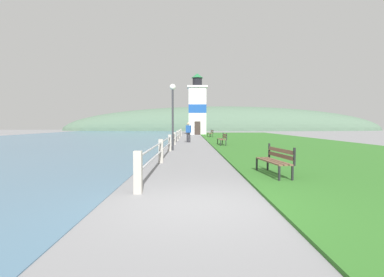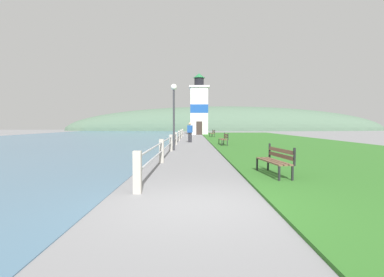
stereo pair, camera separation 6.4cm
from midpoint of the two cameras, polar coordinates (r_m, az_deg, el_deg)
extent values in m
plane|color=slate|center=(5.91, 0.82, -12.63)|extent=(160.00, 160.00, 0.00)
cube|color=#2D6623|center=(26.35, 16.23, -0.72)|extent=(12.00, 58.51, 0.06)
cube|color=#476B84|center=(28.77, -29.08, -0.72)|extent=(24.00, 93.62, 0.01)
cube|color=#A8A399|center=(6.89, -10.52, -6.36)|extent=(0.18, 0.18, 0.97)
cube|color=#A8A399|center=(12.16, -6.09, -2.39)|extent=(0.18, 0.18, 0.97)
cube|color=#A8A399|center=(17.49, -4.36, -0.83)|extent=(0.18, 0.18, 0.97)
cube|color=#A8A399|center=(22.83, -3.44, 0.01)|extent=(0.18, 0.18, 0.97)
cube|color=#A8A399|center=(28.18, -2.86, 0.53)|extent=(0.18, 0.18, 0.97)
cube|color=#A8A399|center=(33.53, -2.47, 0.88)|extent=(0.18, 0.18, 0.97)
cube|color=#A8A399|center=(38.89, -2.19, 1.13)|extent=(0.18, 0.18, 0.97)
cylinder|color=#B2B2B7|center=(22.82, -3.44, 0.86)|extent=(0.06, 32.16, 0.06)
cylinder|color=#B2B2B7|center=(22.83, -3.44, 0.01)|extent=(0.06, 32.16, 0.06)
cube|color=brown|center=(9.17, 14.11, -4.22)|extent=(0.32, 1.85, 0.04)
cube|color=brown|center=(9.22, 14.96, -4.19)|extent=(0.32, 1.85, 0.04)
cube|color=brown|center=(9.27, 15.81, -4.16)|extent=(0.32, 1.85, 0.04)
cube|color=brown|center=(9.28, 16.33, -2.19)|extent=(0.26, 1.85, 0.11)
cube|color=brown|center=(9.29, 16.32, -3.16)|extent=(0.26, 1.85, 0.11)
cube|color=black|center=(8.36, 16.06, -6.61)|extent=(0.06, 0.06, 0.45)
cube|color=black|center=(10.02, 12.05, -5.02)|extent=(0.06, 0.06, 0.45)
cube|color=black|center=(8.51, 18.37, -6.48)|extent=(0.06, 0.06, 0.45)
cube|color=black|center=(10.15, 14.03, -4.94)|extent=(0.06, 0.06, 0.45)
cube|color=black|center=(8.47, 18.72, -3.32)|extent=(0.06, 0.06, 0.49)
cube|color=black|center=(10.11, 14.32, -2.29)|extent=(0.06, 0.06, 0.49)
cube|color=brown|center=(21.99, 5.19, -0.14)|extent=(0.17, 1.92, 0.04)
cube|color=brown|center=(22.01, 5.57, -0.14)|extent=(0.17, 1.92, 0.04)
cube|color=brown|center=(22.03, 5.95, -0.13)|extent=(0.17, 1.92, 0.04)
cube|color=brown|center=(22.03, 6.18, 0.69)|extent=(0.11, 1.92, 0.11)
cube|color=brown|center=(22.04, 6.18, 0.28)|extent=(0.11, 1.92, 0.11)
cube|color=black|center=(21.07, 5.40, -0.93)|extent=(0.05, 0.05, 0.45)
cube|color=black|center=(22.93, 4.80, -0.63)|extent=(0.05, 0.05, 0.45)
cube|color=black|center=(21.12, 6.40, -0.93)|extent=(0.05, 0.05, 0.45)
cube|color=black|center=(22.97, 5.72, -0.63)|extent=(0.05, 0.05, 0.45)
cube|color=black|center=(21.11, 6.54, 0.35)|extent=(0.05, 0.05, 0.49)
cube|color=black|center=(22.96, 5.85, 0.54)|extent=(0.05, 0.05, 0.49)
cube|color=brown|center=(36.05, 3.19, 0.99)|extent=(0.24, 1.74, 0.04)
cube|color=brown|center=(36.07, 3.42, 0.99)|extent=(0.24, 1.74, 0.04)
cube|color=brown|center=(36.09, 3.65, 0.99)|extent=(0.24, 1.74, 0.04)
cube|color=brown|center=(36.09, 3.79, 1.49)|extent=(0.18, 1.74, 0.11)
cube|color=brown|center=(36.10, 3.79, 1.24)|extent=(0.18, 1.74, 0.11)
cube|color=black|center=(35.22, 3.31, 0.54)|extent=(0.05, 0.05, 0.45)
cube|color=black|center=(36.89, 2.95, 0.64)|extent=(0.05, 0.05, 0.45)
cube|color=black|center=(35.27, 3.91, 0.55)|extent=(0.05, 0.05, 0.45)
cube|color=black|center=(36.94, 3.52, 0.65)|extent=(0.05, 0.05, 0.45)
cube|color=black|center=(35.26, 3.99, 1.31)|extent=(0.05, 0.05, 0.49)
cube|color=black|center=(36.93, 3.60, 1.37)|extent=(0.05, 0.05, 0.49)
cube|color=white|center=(45.86, 0.97, 5.19)|extent=(2.62, 2.62, 7.07)
cube|color=#194799|center=(45.87, 0.97, 5.63)|extent=(2.66, 2.66, 1.27)
cube|color=white|center=(46.16, 0.97, 9.73)|extent=(3.01, 3.01, 0.25)
cylinder|color=black|center=(46.26, 0.97, 10.67)|extent=(1.44, 1.44, 1.27)
cone|color=#23703D|center=(46.41, 0.98, 11.87)|extent=(1.80, 1.80, 0.70)
cube|color=#332823|center=(44.49, 1.01, 2.00)|extent=(0.90, 0.06, 2.00)
cylinder|color=#28282D|center=(26.00, -0.93, 0.21)|extent=(0.16, 0.16, 0.84)
cylinder|color=#28282D|center=(25.92, -0.55, 0.20)|extent=(0.16, 0.16, 0.84)
cube|color=#1E4C99|center=(25.94, -0.74, 1.83)|extent=(0.48, 0.38, 0.63)
sphere|color=tan|center=(25.93, -0.74, 2.83)|extent=(0.23, 0.23, 0.23)
cylinder|color=#333338|center=(17.93, -3.79, 3.47)|extent=(0.12, 0.12, 3.60)
sphere|color=white|center=(18.06, -3.81, 9.77)|extent=(0.36, 0.36, 0.36)
ellipsoid|color=#4C6651|center=(75.16, 5.79, 1.52)|extent=(80.00, 16.00, 12.00)
camera|label=1|loc=(0.03, -90.07, 0.00)|focal=28.00mm
camera|label=2|loc=(0.03, 89.93, 0.00)|focal=28.00mm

